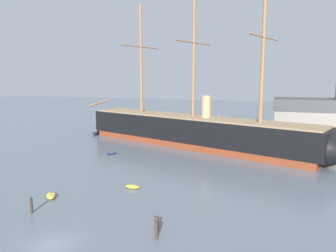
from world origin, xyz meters
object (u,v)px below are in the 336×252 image
Objects in this scene: tall_ship at (193,131)px; dinghy_near_centre at (133,187)px; dinghy_alongside_bow at (111,153)px; mooring_piling_right_pair at (156,230)px; dinghy_foreground_left at (51,196)px; mooring_piling_left_pair at (31,206)px; dinghy_far_right at (331,149)px; mooring_piling_nearest at (157,223)px; motorboat_far_left at (96,132)px; sailboat_distant_centre at (218,133)px.

tall_ship reaches higher than dinghy_near_centre.
tall_ship is 30.12× the size of dinghy_alongside_bow.
mooring_piling_right_pair reaches higher than dinghy_alongside_bow.
mooring_piling_left_pair is (1.13, -4.75, 0.62)m from dinghy_foreground_left.
dinghy_near_centre is 1.05× the size of dinghy_far_right.
dinghy_foreground_left is at bearing 167.36° from mooring_piling_nearest.
mooring_piling_left_pair reaches higher than mooring_piling_nearest.
mooring_piling_nearest is (7.89, -10.61, 0.45)m from dinghy_near_centre.
dinghy_far_right is at bearing 66.46° from mooring_piling_right_pair.
motorboat_far_left reaches higher than mooring_piling_right_pair.
dinghy_far_right is 53.04m from mooring_piling_nearest.
dinghy_near_centre is 0.99× the size of dinghy_alongside_bow.
motorboat_far_left reaches higher than dinghy_far_right.
dinghy_near_centre is at bearing -94.16° from sailboat_distant_centre.
mooring_piling_right_pair is at bearing -53.85° from dinghy_alongside_bow.
mooring_piling_nearest is at bearing -52.13° from motorboat_far_left.
mooring_piling_nearest is at bearing -52.95° from dinghy_alongside_bow.
dinghy_far_right is (29.78, 6.74, -3.44)m from tall_ship.
tall_ship reaches higher than mooring_piling_right_pair.
dinghy_near_centre is at bearing -129.07° from dinghy_far_right.
dinghy_near_centre is 0.38× the size of sailboat_distant_centre.
dinghy_foreground_left is 1.28× the size of dinghy_far_right.
mooring_piling_right_pair reaches higher than dinghy_near_centre.
motorboat_far_left is 59.46m from dinghy_far_right.
tall_ship is 42.03m from mooring_piling_nearest.
mooring_piling_left_pair is 16.11m from mooring_piling_right_pair.
dinghy_near_centre is at bearing 57.37° from mooring_piling_left_pair.
dinghy_far_right is at bearing 48.68° from dinghy_foreground_left.
mooring_piling_nearest reaches higher than dinghy_alongside_bow.
sailboat_distant_centre is at bearing 61.18° from dinghy_alongside_bow.
tall_ship reaches higher than mooring_piling_nearest.
mooring_piling_nearest is at bearing -12.64° from dinghy_foreground_left.
motorboat_far_left is 60.22m from mooring_piling_nearest.
mooring_piling_nearest is at bearing 110.70° from mooring_piling_right_pair.
dinghy_alongside_bow is 25.34m from motorboat_far_left.
dinghy_far_right is at bearing 52.37° from mooring_piling_left_pair.
dinghy_foreground_left is 0.46× the size of sailboat_distant_centre.
mooring_piling_nearest is 2.08m from mooring_piling_right_pair.
mooring_piling_left_pair is at bearing -100.78° from tall_ship.
dinghy_foreground_left is 1.21× the size of dinghy_alongside_bow.
dinghy_near_centre is 1.20× the size of mooring_piling_left_pair.
tall_ship is 24.94× the size of dinghy_foreground_left.
mooring_piling_right_pair is at bearing -85.06° from sailboat_distant_centre.
dinghy_far_right is at bearing 0.48° from motorboat_far_left.
tall_ship is at bearing 100.01° from mooring_piling_nearest.
dinghy_alongside_bow is (-4.54, 24.15, -0.05)m from dinghy_foreground_left.
dinghy_near_centre is 0.46× the size of motorboat_far_left.
dinghy_far_right is 0.36× the size of sailboat_distant_centre.
motorboat_far_left is at bearing 113.98° from mooring_piling_left_pair.
dinghy_foreground_left is 0.56× the size of motorboat_far_left.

